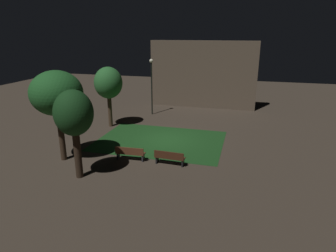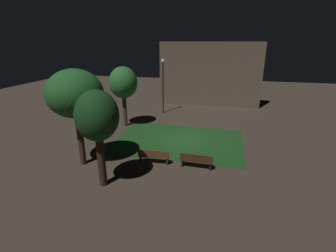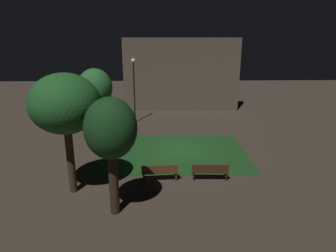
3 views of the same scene
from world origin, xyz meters
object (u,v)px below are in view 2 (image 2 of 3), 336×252
object	(u,v)px
bench_corner	(196,160)
tree_lawn_side	(75,94)
lamp_post_plaza_west	(163,78)
tree_back_left	(97,118)
tree_right_canopy	(123,83)
bench_front_left	(154,156)

from	to	relation	value
bench_corner	tree_lawn_side	xyz separation A→B (m)	(-6.49, -0.96, 3.63)
lamp_post_plaza_west	tree_back_left	bearing A→B (deg)	-88.96
tree_right_canopy	tree_lawn_side	bearing A→B (deg)	-88.23
lamp_post_plaza_west	tree_lawn_side	bearing A→B (deg)	-99.60
tree_lawn_side	bench_corner	bearing A→B (deg)	8.39
bench_corner	bench_front_left	bearing A→B (deg)	180.00
tree_lawn_side	bench_front_left	bearing A→B (deg)	13.47
bench_front_left	tree_back_left	size ratio (longest dim) A/B	0.38
bench_corner	tree_back_left	bearing A→B (deg)	-147.52
bench_corner	tree_lawn_side	bearing A→B (deg)	-171.61
bench_front_left	tree_lawn_side	size ratio (longest dim) A/B	0.33
tree_back_left	lamp_post_plaza_west	bearing A→B (deg)	91.04
tree_lawn_side	lamp_post_plaza_west	distance (m)	11.66
bench_corner	lamp_post_plaza_west	bearing A→B (deg)	113.39
bench_front_left	bench_corner	distance (m)	2.49
tree_back_left	tree_right_canopy	distance (m)	9.09
bench_corner	tree_lawn_side	distance (m)	7.50
tree_lawn_side	lamp_post_plaza_west	xyz separation A→B (m)	(1.94, 11.48, -0.64)
bench_corner	tree_right_canopy	bearing A→B (deg)	138.09
tree_lawn_side	tree_right_canopy	bearing A→B (deg)	91.77
tree_right_canopy	bench_corner	bearing A→B (deg)	-41.91
bench_corner	tree_right_canopy	world-z (taller)	tree_right_canopy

